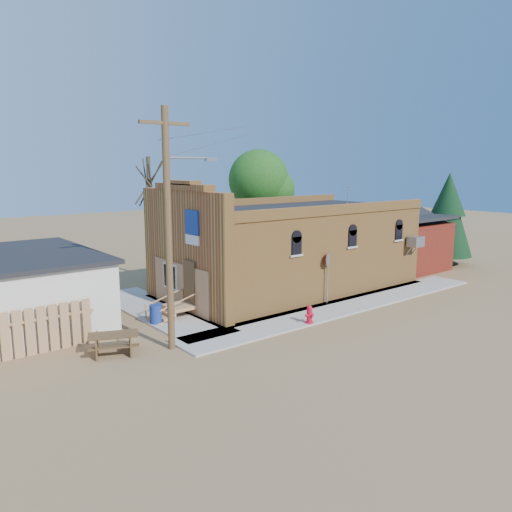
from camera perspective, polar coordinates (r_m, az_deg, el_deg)
ground at (r=23.74m, az=9.59°, el=-6.82°), size 120.00×120.00×0.00m
sidewalk_south at (r=25.38m, az=10.34°, el=-5.63°), size 19.00×2.20×0.08m
sidewalk_west at (r=24.59m, az=-11.18°, el=-6.18°), size 2.60×10.00×0.08m
brick_bar at (r=28.13m, az=3.63°, el=0.85°), size 16.40×7.97×6.30m
red_shed at (r=35.46m, az=15.52°, el=2.31°), size 5.40×6.40×4.30m
wood_fence at (r=20.21m, az=-24.97°, el=-8.00°), size 5.20×0.10×1.80m
utility_pole at (r=18.64m, az=-9.87°, el=3.55°), size 3.12×0.26×9.00m
tree_bare_near at (r=31.38m, az=-12.14°, el=8.26°), size 2.80×2.80×7.65m
tree_leafy at (r=36.69m, az=0.30°, el=8.67°), size 4.40×4.40×8.15m
evergreen_tree at (r=37.83m, az=21.05°, el=4.67°), size 3.60×3.60×6.50m
fire_hydrant at (r=22.20m, az=6.13°, el=-6.65°), size 0.45×0.43×0.80m
stop_sign at (r=25.15m, az=8.21°, el=-0.99°), size 0.64×0.38×2.57m
trash_barrel at (r=22.51m, az=-11.39°, el=-6.51°), size 0.65×0.65×0.82m
picnic_table at (r=19.56m, az=-15.97°, el=-9.27°), size 2.19×1.95×0.75m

